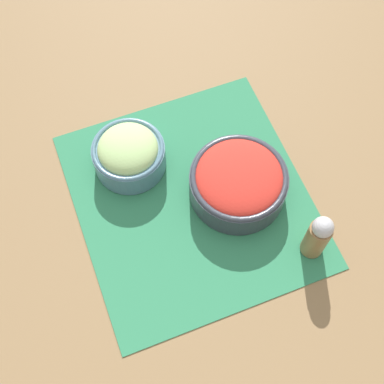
{
  "coord_description": "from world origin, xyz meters",
  "views": [
    {
      "loc": [
        -0.41,
        0.16,
        0.92
      ],
      "look_at": [
        0.0,
        0.0,
        0.03
      ],
      "focal_mm": 50.0,
      "sensor_mm": 36.0,
      "label": 1
    }
  ],
  "objects": [
    {
      "name": "cucumber_bowl",
      "position": [
        0.12,
        0.08,
        0.04
      ],
      "size": [
        0.14,
        0.14,
        0.08
      ],
      "color": "slate",
      "rests_on": "placemat"
    },
    {
      "name": "placemat",
      "position": [
        0.0,
        0.0,
        0.0
      ],
      "size": [
        0.46,
        0.43,
        0.0
      ],
      "color": "#2D7A51",
      "rests_on": "ground_plane"
    },
    {
      "name": "tomato_bowl",
      "position": [
        -0.02,
        -0.09,
        0.04
      ],
      "size": [
        0.18,
        0.18,
        0.08
      ],
      "color": "#333842",
      "rests_on": "placemat"
    },
    {
      "name": "ground_plane",
      "position": [
        0.0,
        0.0,
        0.0
      ],
      "size": [
        3.0,
        3.0,
        0.0
      ],
      "primitive_type": "plane",
      "color": "olive"
    },
    {
      "name": "pepper_shaker",
      "position": [
        -0.17,
        -0.17,
        0.06
      ],
      "size": [
        0.04,
        0.04,
        0.12
      ],
      "color": "olive",
      "rests_on": "placemat"
    }
  ]
}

